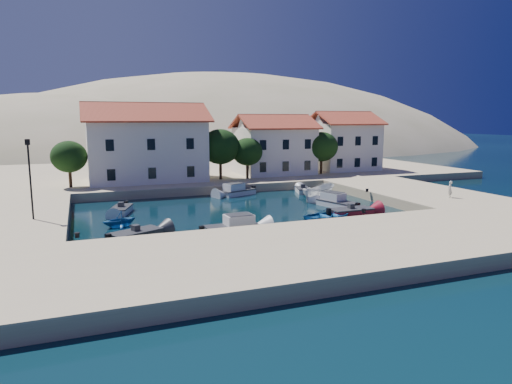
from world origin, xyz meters
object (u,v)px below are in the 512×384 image
Objects in this scene: cabin_cruiser_south at (232,227)px; boat_east at (318,200)px; building_right at (343,140)px; building_left at (146,141)px; cabin_cruiser_east at (338,202)px; lamppost at (30,171)px; pedestrian at (450,189)px; building_mid at (274,144)px; rowboat_south at (329,220)px.

boat_east is at bearing 34.60° from cabin_cruiser_south.
building_right reaches higher than boat_east.
building_right is at bearing 3.81° from building_left.
cabin_cruiser_east is at bearing -122.74° from building_right.
lamppost is 38.06m from pedestrian.
pedestrian is at bearing -98.24° from building_right.
cabin_cruiser_east is at bearing -51.02° from building_left.
boat_east is at bearing -96.65° from building_mid.
lamppost is at bearing -37.37° from pedestrian.
rowboat_south is (9.46, 1.45, -0.48)m from cabin_cruiser_south.
building_right is 5.64× the size of pedestrian.
cabin_cruiser_east is (3.70, 4.77, 0.48)m from rowboat_south.
pedestrian reaches higher than cabin_cruiser_east.
boat_east is (-13.96, -17.77, -5.47)m from building_right.
building_left is 26.02m from cabin_cruiser_east.
building_mid is at bearing -103.09° from pedestrian.
building_right is 32.37m from rowboat_south.
cabin_cruiser_south is 16.70m from boat_east.
cabin_cruiser_east is (27.50, 0.23, -4.28)m from lamppost.
cabin_cruiser_south is 0.91× the size of cabin_cruiser_east.
lamppost is at bearing 154.19° from cabin_cruiser_south.
boat_east is (16.04, -15.77, -5.94)m from building_left.
cabin_cruiser_south and cabin_cruiser_east have the same top height.
cabin_cruiser_south reaches higher than rowboat_south.
pedestrian is (10.24, -4.22, 1.36)m from cabin_cruiser_east.
cabin_cruiser_south is at bearing -134.14° from building_right.
rowboat_south is at bearing 132.32° from boat_east.
building_right is 26.37m from cabin_cruiser_east.
rowboat_south is at bearing -102.58° from building_mid.
building_mid is 2.14× the size of boat_east.
lamppost is 1.33× the size of rowboat_south.
building_right is 2.21× the size of cabin_cruiser_south.
cabin_cruiser_south is 0.87× the size of boat_east.
building_left is at bearing 20.92° from boat_east.
rowboat_south is at bearing -63.38° from building_left.
building_left is at bearing 20.08° from rowboat_south.
building_left is 28.09m from rowboat_south.
building_right is 1.92× the size of boat_east.
lamppost reaches higher than rowboat_south.
building_right is 23.25m from boat_east.
rowboat_south is at bearing -29.08° from pedestrian.
pedestrian is at bearing 1.74° from cabin_cruiser_south.
lamppost is 27.83m from cabin_cruiser_east.
rowboat_south is at bearing -123.70° from building_right.
boat_east is at bearing -70.23° from pedestrian.
building_left is 8.78× the size of pedestrian.
building_left is 2.99× the size of boat_east.
cabin_cruiser_east is at bearing -44.34° from rowboat_south.
pedestrian is (37.74, -4.00, -2.92)m from lamppost.
cabin_cruiser_east is 4.03m from boat_east.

